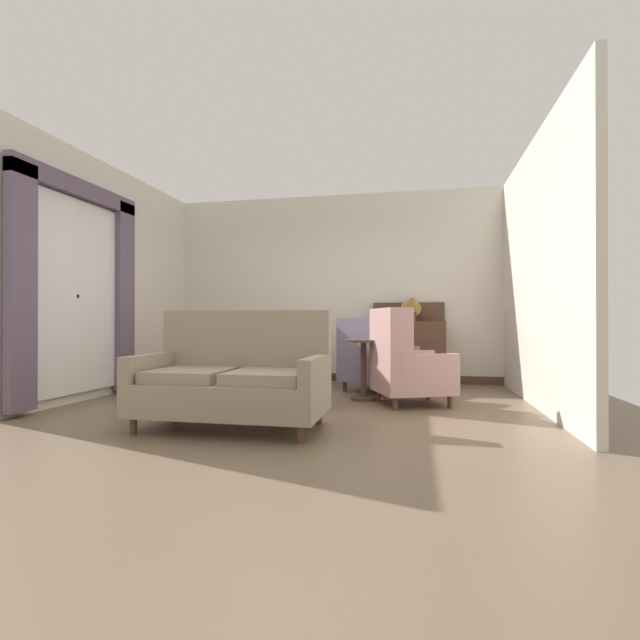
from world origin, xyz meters
TOP-DOWN VIEW (x-y plane):
  - ground at (0.00, 0.00)m, footprint 7.45×7.45m
  - wall_back at (0.00, 2.66)m, footprint 5.40×0.08m
  - wall_left at (-2.62, 0.80)m, footprint 0.08×3.73m
  - wall_right at (2.62, 0.80)m, footprint 0.08×3.73m
  - baseboard_back at (0.00, 2.61)m, footprint 5.24×0.03m
  - window_with_curtains at (-2.52, -0.03)m, footprint 0.12×1.98m
  - coffee_table at (-0.13, 0.19)m, footprint 0.89×0.89m
  - porcelain_vase at (-0.10, 0.24)m, footprint 0.15×0.15m
  - settee at (-0.28, -0.84)m, footprint 1.63×0.86m
  - armchair_near_sideboard at (1.18, 0.61)m, footprint 1.01×0.97m
  - armchair_far_left at (0.75, 1.55)m, footprint 1.10×1.13m
  - armchair_foreground_right at (-0.47, 1.53)m, footprint 1.06×1.06m
  - armchair_back_corner at (-1.23, 0.93)m, footprint 1.22×1.20m
  - side_table at (0.69, 0.85)m, footprint 0.47×0.47m
  - sideboard at (1.18, 2.37)m, footprint 1.08×0.43m
  - gramophone at (1.23, 2.28)m, footprint 0.37×0.45m

SIDE VIEW (x-z plane):
  - ground at x=0.00m, z-range 0.00..0.00m
  - baseboard_back at x=0.00m, z-range 0.00..0.12m
  - coffee_table at x=-0.13m, z-range 0.14..0.58m
  - armchair_foreground_right at x=-0.47m, z-range -0.07..0.89m
  - settee at x=-0.28m, z-range -0.11..0.94m
  - armchair_far_left at x=0.75m, z-range -0.08..0.91m
  - armchair_back_corner at x=-1.23m, z-range -0.09..0.95m
  - side_table at x=0.69m, z-range 0.07..0.80m
  - armchair_near_sideboard at x=1.18m, z-range -0.09..1.00m
  - sideboard at x=1.18m, z-range -0.08..1.16m
  - porcelain_vase at x=-0.10m, z-range 0.41..0.76m
  - gramophone at x=1.23m, z-range 0.93..1.42m
  - window_with_curtains at x=-2.52m, z-range 0.13..2.66m
  - wall_back at x=0.00m, z-range 0.00..2.97m
  - wall_left at x=-2.62m, z-range 0.00..2.97m
  - wall_right at x=2.62m, z-range 0.00..2.97m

